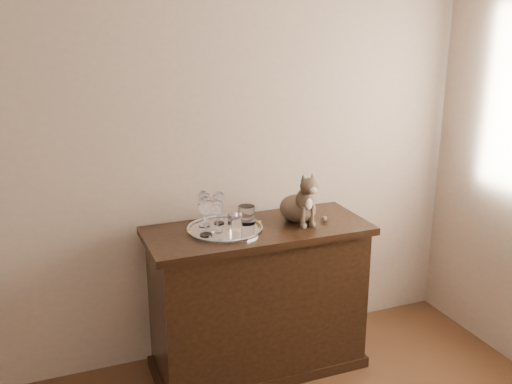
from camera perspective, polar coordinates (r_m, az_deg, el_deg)
wall_back at (r=3.04m, az=-12.63°, el=5.85°), size 4.00×0.10×2.70m
sideboard at (r=3.21m, az=0.19°, el=-10.70°), size 1.20×0.50×0.85m
tray at (r=3.00m, az=-3.12°, el=-3.78°), size 0.40×0.40×0.01m
wine_glass_a at (r=3.02m, az=-5.25°, el=-1.63°), size 0.07×0.07×0.19m
wine_glass_b at (r=3.05m, az=-3.74°, el=-1.55°), size 0.07×0.07×0.18m
wine_glass_c at (r=2.88m, az=-5.06°, el=-2.37°), size 0.08×0.08×0.21m
wine_glass_d at (r=2.94m, az=-3.89°, el=-2.31°), size 0.07×0.07×0.18m
tumbler_a at (r=2.97m, az=-2.11°, el=-3.03°), size 0.08×0.08×0.09m
tumbler_c at (r=3.05m, az=-0.95°, el=-2.31°), size 0.09×0.09×0.10m
cat at (r=3.09m, az=4.21°, el=-0.35°), size 0.31×0.30×0.29m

